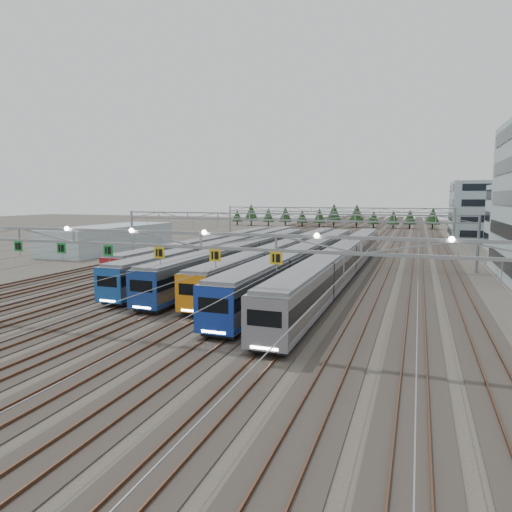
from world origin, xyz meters
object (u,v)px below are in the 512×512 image
(train_a, at_px, (212,248))
(train_c, at_px, (249,255))
(train_d, at_px, (288,253))
(gantry_far, at_px, (333,213))
(train_b, at_px, (235,250))
(depot_bldg_north, at_px, (500,211))
(gantry_near, at_px, (132,241))
(train_e, at_px, (308,259))
(gantry_mid, at_px, (283,223))
(train_f, at_px, (344,260))
(west_shed, at_px, (111,238))

(train_a, distance_m, train_c, 11.45)
(train_d, distance_m, gantry_far, 50.13)
(train_b, bearing_deg, depot_bldg_north, 52.49)
(train_b, distance_m, train_d, 9.14)
(train_d, bearing_deg, gantry_near, -93.73)
(gantry_near, bearing_deg, train_a, 106.42)
(train_c, height_order, train_e, train_e)
(train_a, distance_m, gantry_near, 39.93)
(gantry_near, height_order, gantry_mid, gantry_near)
(train_d, xyz_separation_m, train_f, (9.00, -5.32, 0.12))
(train_f, bearing_deg, gantry_near, -110.70)
(train_b, relative_size, train_e, 1.07)
(gantry_near, distance_m, gantry_far, 85.12)
(train_a, bearing_deg, west_shed, 163.07)
(gantry_near, bearing_deg, train_d, 86.27)
(gantry_mid, bearing_deg, gantry_near, -90.07)
(train_f, relative_size, gantry_near, 1.15)
(gantry_mid, bearing_deg, train_c, -103.76)
(train_a, distance_m, gantry_far, 48.62)
(train_c, distance_m, depot_bldg_north, 77.00)
(west_shed, bearing_deg, gantry_far, 46.79)
(train_d, bearing_deg, train_e, -54.89)
(gantry_mid, height_order, gantry_far, same)
(west_shed, bearing_deg, train_d, -15.14)
(train_a, xyz_separation_m, gantry_near, (11.20, -38.01, 4.95))
(train_d, height_order, depot_bldg_north, depot_bldg_north)
(train_a, bearing_deg, gantry_far, 76.57)
(train_a, relative_size, west_shed, 1.75)
(gantry_mid, bearing_deg, train_e, -59.15)
(gantry_mid, height_order, west_shed, gantry_mid)
(train_c, relative_size, train_e, 0.91)
(train_a, relative_size, train_f, 0.81)
(gantry_far, bearing_deg, train_b, -97.95)
(train_a, relative_size, gantry_near, 0.93)
(gantry_mid, bearing_deg, train_f, -42.25)
(train_a, bearing_deg, train_c, -38.16)
(train_d, height_order, train_e, train_e)
(train_d, height_order, gantry_mid, gantry_mid)
(train_e, xyz_separation_m, west_shed, (-43.67, 17.00, 0.10))
(gantry_far, bearing_deg, train_e, -83.16)
(train_b, xyz_separation_m, gantry_near, (6.70, -36.81, 4.91))
(gantry_far, xyz_separation_m, west_shed, (-36.92, -39.30, -3.97))
(train_a, height_order, train_b, train_b)
(train_e, bearing_deg, gantry_mid, 120.85)
(train_c, relative_size, west_shed, 1.79)
(train_c, height_order, train_d, train_c)
(gantry_near, xyz_separation_m, gantry_mid, (0.05, 40.12, -0.70))
(train_c, relative_size, train_f, 0.82)
(train_e, height_order, gantry_mid, gantry_mid)
(train_e, distance_m, gantry_far, 56.85)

